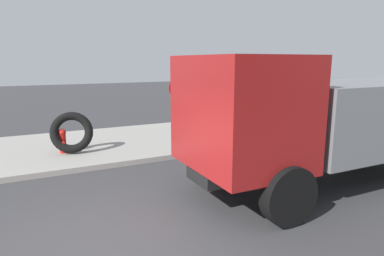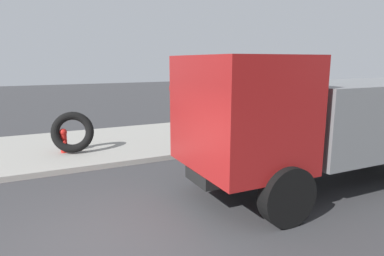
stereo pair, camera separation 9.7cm
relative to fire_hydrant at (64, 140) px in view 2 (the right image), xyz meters
The scene contains 6 objects.
ground_plane 5.74m from the fire_hydrant, 90.44° to the right, with size 80.00×80.00×0.00m, color #38383A.
sidewalk_curb 0.92m from the fire_hydrant, 93.15° to the left, with size 36.00×5.00×0.15m, color #99968E.
fire_hydrant is the anchor object (origin of this frame).
loose_tire 0.38m from the fire_hydrant, 26.77° to the right, with size 1.25×1.25×0.25m, color black.
stop_sign 3.78m from the fire_hydrant, 20.18° to the right, with size 0.76×0.08×2.32m.
dump_truck_gray 7.40m from the fire_hydrant, 44.84° to the right, with size 7.03×2.87×3.00m.
Camera 2 is at (-0.87, -4.97, 2.90)m, focal length 31.64 mm.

